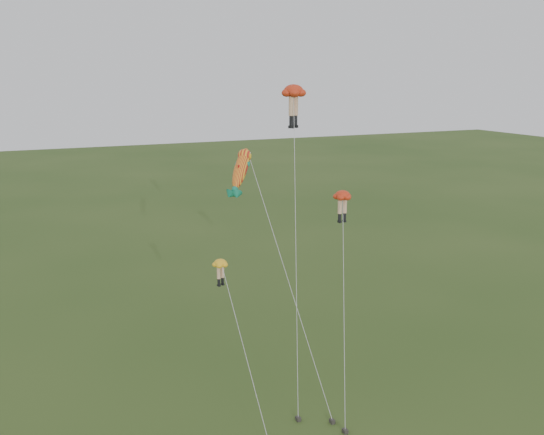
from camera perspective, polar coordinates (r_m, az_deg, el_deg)
name	(u,v)px	position (r m, az deg, el deg)	size (l,w,h in m)	color
ground	(311,415)	(38.67, 3.71, -18.04)	(300.00, 300.00, 0.00)	#2B4518
legs_kite_red_high	(294,97)	(39.98, 2.04, 11.24)	(4.25, 8.40, 19.50)	red
legs_kite_red_mid	(343,201)	(41.56, 6.66, 1.52)	(5.30, 9.35, 12.41)	red
legs_kite_yellow	(222,272)	(37.66, -4.72, -5.10)	(1.33, 9.11, 8.96)	yellow
fish_kite	(241,170)	(37.04, -2.89, 4.49)	(4.52, 7.86, 15.93)	yellow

